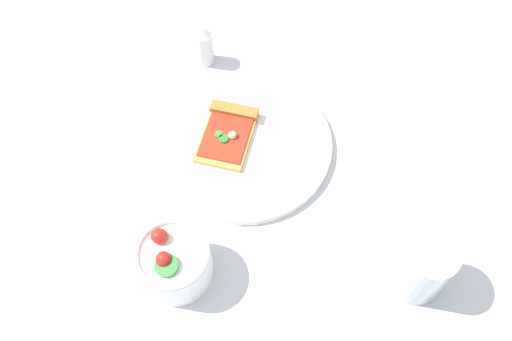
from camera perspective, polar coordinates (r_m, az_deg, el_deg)
The scene contains 6 objects.
ground_plane at distance 0.87m, azimuth 2.02°, elevation 1.32°, with size 2.40×2.40×0.00m, color silver.
plate at distance 0.88m, azimuth -1.28°, elevation 2.74°, with size 0.28×0.28×0.01m, color white.
pizza_slice_main at distance 0.88m, azimuth -2.86°, elevation 4.13°, with size 0.14×0.13×0.02m.
salad_bowl at distance 0.76m, azimuth -8.44°, elevation -9.22°, with size 0.10×0.10×0.08m.
soda_glass at distance 0.77m, azimuth 16.64°, elevation -9.55°, with size 0.07×0.07×0.10m.
pepper_shaker at distance 0.97m, azimuth -5.37°, elevation 12.68°, with size 0.03×0.03×0.08m.
Camera 1 is at (0.43, -0.18, 0.74)m, focal length 38.88 mm.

